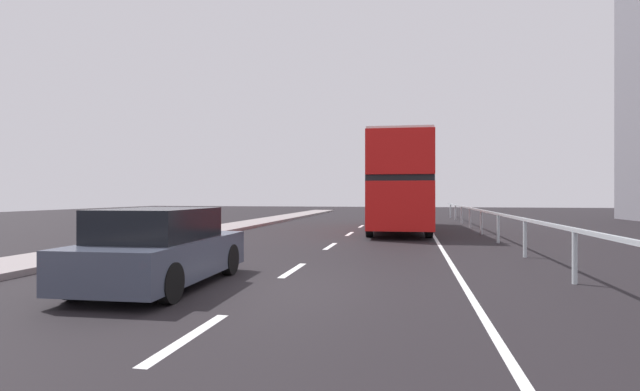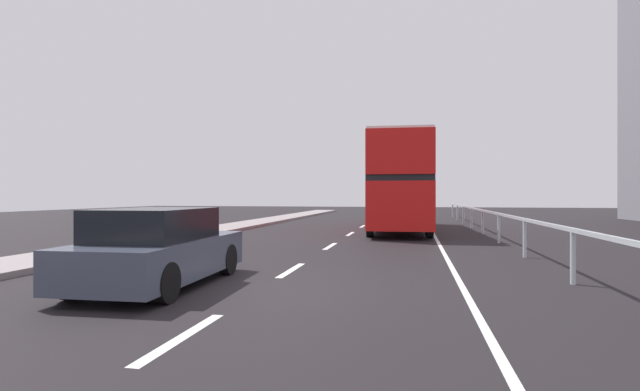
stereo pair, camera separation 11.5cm
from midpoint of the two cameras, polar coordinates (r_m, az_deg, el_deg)
The scene contains 5 objects.
ground_plane at distance 8.67m, azimuth -6.91°, elevation -11.44°, with size 75.90×120.00×0.10m, color black.
lane_paint_markings at distance 16.44m, azimuth 9.94°, elevation -5.82°, with size 3.69×46.00×0.01m.
bridge_side_railing at distance 17.37m, azimuth 20.92°, elevation -2.63°, with size 0.10×42.00×1.06m.
double_decker_bus_red at distance 22.67m, azimuth 9.34°, elevation 1.54°, with size 3.00×11.22×4.24m.
hatchback_car_near at distance 9.06m, azimuth -19.31°, elevation -6.24°, with size 1.93×4.11×1.43m.
Camera 1 is at (2.55, -8.10, 1.67)m, focal length 25.98 mm.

